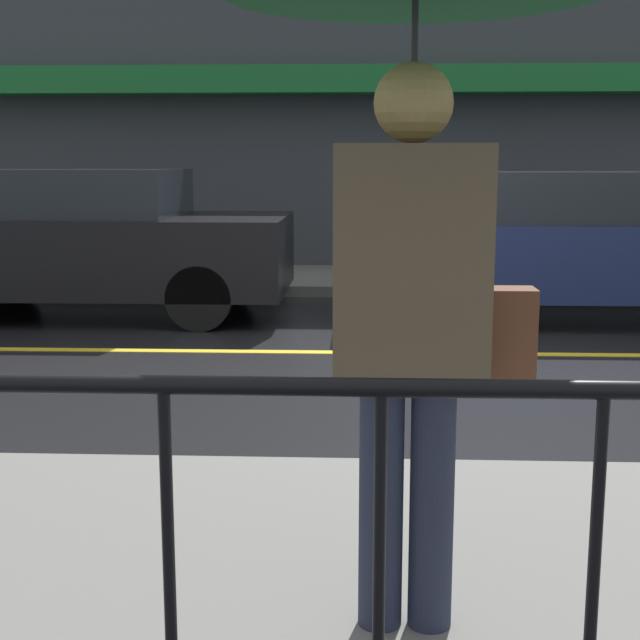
# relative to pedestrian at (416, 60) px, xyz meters

# --- Properties ---
(ground_plane) EXTENTS (80.00, 80.00, 0.00)m
(ground_plane) POSITION_rel_pedestrian_xyz_m (0.09, 4.57, -1.84)
(ground_plane) COLOR black
(sidewalk_near) EXTENTS (28.00, 2.84, 0.13)m
(sidewalk_near) POSITION_rel_pedestrian_xyz_m (0.09, 0.15, -1.77)
(sidewalk_near) COLOR slate
(sidewalk_near) RESTS_ON ground_plane
(sidewalk_far) EXTENTS (28.00, 2.15, 0.13)m
(sidewalk_far) POSITION_rel_pedestrian_xyz_m (0.09, 8.65, -1.77)
(sidewalk_far) COLOR slate
(sidewalk_far) RESTS_ON ground_plane
(lane_marking) EXTENTS (25.20, 0.12, 0.01)m
(lane_marking) POSITION_rel_pedestrian_xyz_m (0.09, 4.57, -1.83)
(lane_marking) COLOR gold
(lane_marking) RESTS_ON ground_plane
(building_storefront) EXTENTS (28.00, 0.85, 5.47)m
(building_storefront) POSITION_rel_pedestrian_xyz_m (0.09, 9.85, 0.89)
(building_storefront) COLOR #383D42
(building_storefront) RESTS_ON ground_plane
(railing_foreground) EXTENTS (12.00, 0.04, 1.05)m
(railing_foreground) POSITION_rel_pedestrian_xyz_m (0.09, -1.02, -1.05)
(railing_foreground) COLOR black
(railing_foreground) RESTS_ON sidewalk_near
(pedestrian) EXTENTS (1.11, 1.11, 2.14)m
(pedestrian) POSITION_rel_pedestrian_xyz_m (0.00, 0.00, 0.00)
(pedestrian) COLOR #23283D
(pedestrian) RESTS_ON sidewalk_near
(car_black) EXTENTS (3.92, 1.88, 1.47)m
(car_black) POSITION_rel_pedestrian_xyz_m (-2.89, 6.33, -1.08)
(car_black) COLOR black
(car_black) RESTS_ON ground_plane
(car_navy) EXTENTS (4.36, 1.84, 1.45)m
(car_navy) POSITION_rel_pedestrian_xyz_m (1.92, 6.33, -1.09)
(car_navy) COLOR #19234C
(car_navy) RESTS_ON ground_plane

